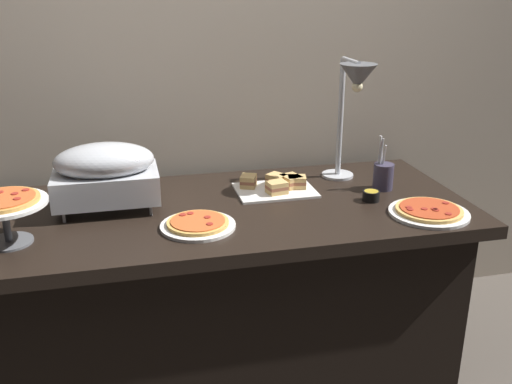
# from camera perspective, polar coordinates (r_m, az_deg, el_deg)

# --- Properties ---
(ground_plane) EXTENTS (8.00, 8.00, 0.00)m
(ground_plane) POSITION_cam_1_polar(r_m,az_deg,el_deg) (2.62, -2.63, -17.07)
(ground_plane) COLOR #4C443D
(back_wall) EXTENTS (4.40, 0.04, 2.40)m
(back_wall) POSITION_cam_1_polar(r_m,az_deg,el_deg) (2.60, -5.16, 11.64)
(back_wall) COLOR #B7A893
(back_wall) RESTS_ON ground_plane
(buffet_table) EXTENTS (1.90, 0.84, 0.76)m
(buffet_table) POSITION_cam_1_polar(r_m,az_deg,el_deg) (2.40, -2.78, -9.76)
(buffet_table) COLOR black
(buffet_table) RESTS_ON ground_plane
(chafing_dish) EXTENTS (0.39, 0.25, 0.26)m
(chafing_dish) POSITION_cam_1_polar(r_m,az_deg,el_deg) (2.24, -14.71, 1.86)
(chafing_dish) COLOR #B7BABF
(chafing_dish) RESTS_ON buffet_table
(heat_lamp) EXTENTS (0.15, 0.31, 0.53)m
(heat_lamp) POSITION_cam_1_polar(r_m,az_deg,el_deg) (2.39, 9.69, 9.95)
(heat_lamp) COLOR #B7BABF
(heat_lamp) RESTS_ON buffet_table
(pizza_plate_front) EXTENTS (0.30, 0.30, 0.03)m
(pizza_plate_front) POSITION_cam_1_polar(r_m,az_deg,el_deg) (2.25, 16.77, -1.85)
(pizza_plate_front) COLOR white
(pizza_plate_front) RESTS_ON buffet_table
(pizza_plate_center) EXTENTS (0.27, 0.27, 0.03)m
(pizza_plate_center) POSITION_cam_1_polar(r_m,az_deg,el_deg) (2.06, -5.78, -3.20)
(pizza_plate_center) COLOR white
(pizza_plate_center) RESTS_ON buffet_table
(pizza_plate_raised_stand) EXTENTS (0.29, 0.29, 0.17)m
(pizza_plate_raised_stand) POSITION_cam_1_polar(r_m,az_deg,el_deg) (2.06, -23.75, -1.31)
(pizza_plate_raised_stand) COLOR #595B60
(pizza_plate_raised_stand) RESTS_ON buffet_table
(sandwich_platter) EXTENTS (0.32, 0.24, 0.06)m
(sandwich_platter) POSITION_cam_1_polar(r_m,az_deg,el_deg) (2.40, 2.13, 0.66)
(sandwich_platter) COLOR white
(sandwich_platter) RESTS_ON buffet_table
(sauce_cup_near) EXTENTS (0.07, 0.07, 0.04)m
(sauce_cup_near) POSITION_cam_1_polar(r_m,az_deg,el_deg) (2.33, 11.33, -0.34)
(sauce_cup_near) COLOR black
(sauce_cup_near) RESTS_ON buffet_table
(utensil_holder) EXTENTS (0.08, 0.08, 0.23)m
(utensil_holder) POSITION_cam_1_polar(r_m,az_deg,el_deg) (2.46, 12.48, 1.60)
(utensil_holder) COLOR #383347
(utensil_holder) RESTS_ON buffet_table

